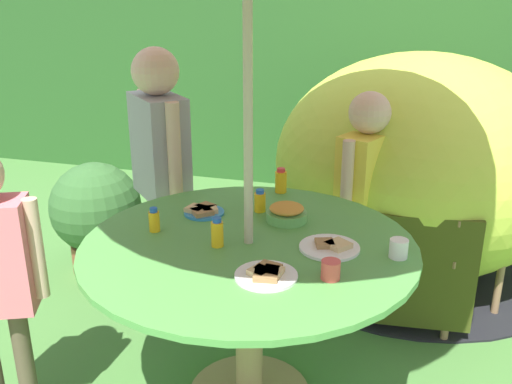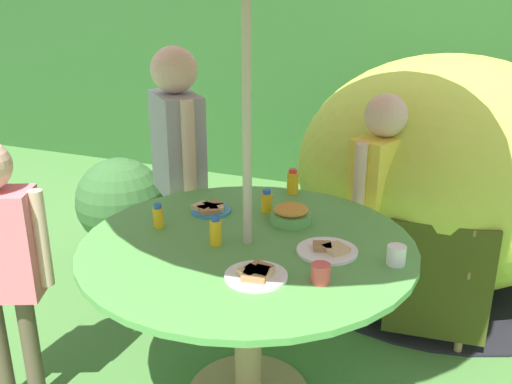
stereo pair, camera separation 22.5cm
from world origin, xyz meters
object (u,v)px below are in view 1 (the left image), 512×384
child_in_grey_shirt (160,147)px  juice_bottle_far_left (281,181)px  garden_table (249,280)px  wooden_chair (459,221)px  plate_center_back (330,247)px  juice_bottle_center_front (260,201)px  cup_far (331,270)px  juice_bottle_near_right (154,220)px  potted_plant (96,213)px  plate_far_right (203,211)px  dome_tent (417,163)px  plate_back_edge (266,274)px  child_in_yellow_shirt (365,178)px  cup_near (399,249)px  snack_bowl (287,213)px  juice_bottle_near_left (217,233)px

child_in_grey_shirt → juice_bottle_far_left: 0.69m
garden_table → wooden_chair: bearing=50.6°
plate_center_back → juice_bottle_center_front: bearing=140.6°
cup_far → juice_bottle_near_right: bearing=165.0°
potted_plant → plate_far_right: bearing=-34.5°
child_in_grey_shirt → potted_plant: bearing=-157.6°
potted_plant → cup_far: size_ratio=10.26×
cup_far → dome_tent: bearing=81.6°
juice_bottle_center_front → plate_back_edge: bearing=-72.3°
plate_back_edge → garden_table: bearing=118.8°
child_in_yellow_shirt → juice_bottle_center_front: 0.66m
juice_bottle_center_front → wooden_chair: bearing=38.4°
wooden_chair → cup_near: bearing=-66.4°
plate_center_back → cup_far: 0.24m
juice_bottle_center_front → dome_tent: bearing=62.0°
juice_bottle_near_right → juice_bottle_center_front: 0.49m
cup_near → cup_far: size_ratio=1.06×
juice_bottle_near_right → child_in_grey_shirt: bearing=112.8°
plate_center_back → cup_near: size_ratio=3.26×
juice_bottle_far_left → cup_far: size_ratio=1.80×
child_in_grey_shirt → cup_far: child_in_grey_shirt is taller
garden_table → plate_center_back: 0.37m
dome_tent → garden_table: bearing=-116.7°
plate_back_edge → plate_far_right: bearing=130.9°
wooden_chair → juice_bottle_far_left: 1.04m
child_in_grey_shirt → snack_bowl: bearing=16.3°
wooden_chair → juice_bottle_near_left: bearing=-91.7°
plate_center_back → cup_near: (0.26, -0.00, 0.03)m
garden_table → plate_back_edge: size_ratio=6.00×
child_in_yellow_shirt → wooden_chair: bearing=138.3°
snack_bowl → juice_bottle_far_left: 0.37m
dome_tent → juice_bottle_near_left: bearing=-119.2°
plate_center_back → juice_bottle_near_right: bearing=-177.7°
child_in_grey_shirt → plate_center_back: bearing=11.8°
child_in_yellow_shirt → plate_far_right: bearing=-23.3°
child_in_yellow_shirt → juice_bottle_far_left: bearing=-35.5°
snack_bowl → plate_center_back: (0.23, -0.23, -0.03)m
child_in_yellow_shirt → dome_tent: bearing=-174.3°
potted_plant → juice_bottle_center_front: (1.22, -0.58, 0.42)m
snack_bowl → child_in_yellow_shirt: bearing=64.2°
plate_back_edge → juice_bottle_near_right: bearing=154.9°
juice_bottle_near_right → cup_near: bearing=1.7°
plate_back_edge → cup_near: (0.44, 0.29, 0.02)m
dome_tent → plate_far_right: size_ratio=11.69×
child_in_grey_shirt → juice_bottle_near_left: bearing=-7.4°
plate_center_back → plate_back_edge: same height
child_in_yellow_shirt → juice_bottle_near_left: bearing=-4.1°
child_in_yellow_shirt → juice_bottle_near_left: size_ratio=10.35×
snack_bowl → plate_far_right: 0.38m
dome_tent → potted_plant: (-1.90, -0.69, -0.28)m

